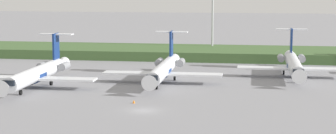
{
  "coord_description": "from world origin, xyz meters",
  "views": [
    {
      "loc": [
        16.25,
        -83.73,
        19.19
      ],
      "look_at": [
        0.0,
        25.08,
        3.0
      ],
      "focal_mm": 61.98,
      "sensor_mm": 36.0,
      "label": 1
    }
  ],
  "objects": [
    {
      "name": "antenna_mast",
      "position": [
        5.28,
        69.25,
        10.12
      ],
      "size": [
        4.4,
        0.5,
        24.45
      ],
      "color": "#B2B2B7",
      "rests_on": "ground"
    },
    {
      "name": "grass_berm",
      "position": [
        0.0,
        63.27,
        1.16
      ],
      "size": [
        320.0,
        20.0,
        2.33
      ],
      "primitive_type": "cube",
      "color": "#426033",
      "rests_on": "ground"
    },
    {
      "name": "regional_jet_second",
      "position": [
        -23.1,
        16.88,
        2.54
      ],
      "size": [
        22.81,
        31.0,
        9.0
      ],
      "color": "silver",
      "rests_on": "ground"
    },
    {
      "name": "regional_jet_third",
      "position": [
        -0.92,
        25.55,
        2.54
      ],
      "size": [
        22.81,
        31.0,
        9.0
      ],
      "color": "silver",
      "rests_on": "ground"
    },
    {
      "name": "ground_plane",
      "position": [
        0.0,
        30.0,
        0.0
      ],
      "size": [
        500.0,
        500.0,
        0.0
      ],
      "primitive_type": "plane",
      "color": "gray"
    },
    {
      "name": "regional_jet_fourth",
      "position": [
        24.41,
        36.11,
        2.54
      ],
      "size": [
        22.81,
        31.0,
        9.0
      ],
      "color": "silver",
      "rests_on": "ground"
    },
    {
      "name": "safety_cone_front_marker",
      "position": [
        -2.54,
        5.09,
        0.28
      ],
      "size": [
        0.44,
        0.44,
        0.55
      ],
      "primitive_type": "cone",
      "color": "orange",
      "rests_on": "ground"
    }
  ]
}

